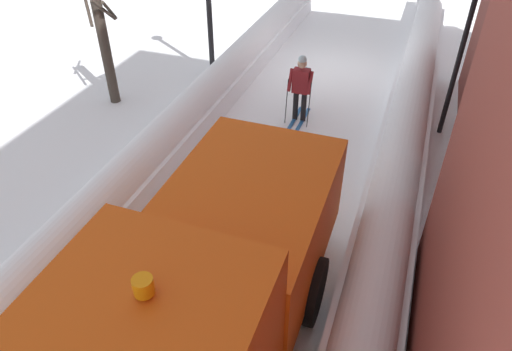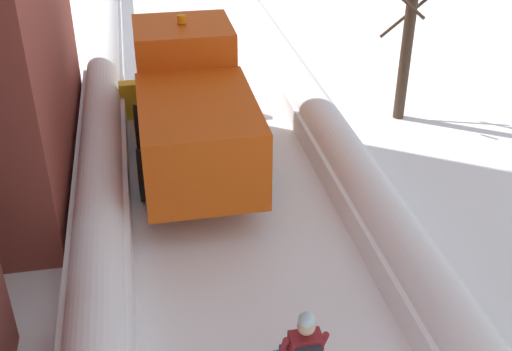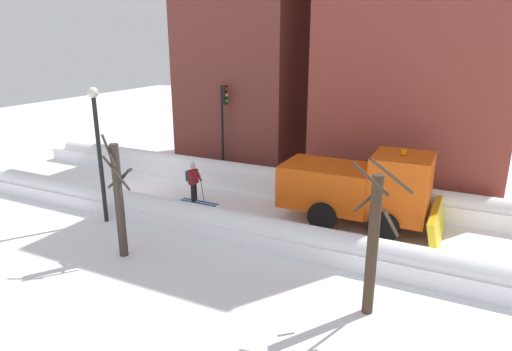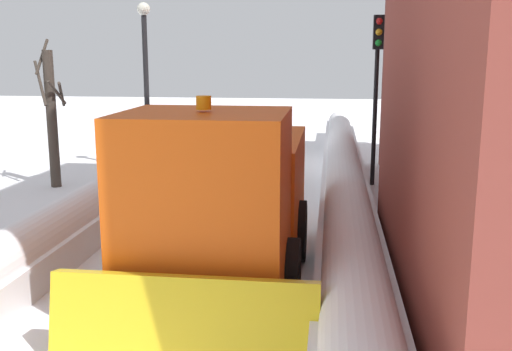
{
  "view_description": "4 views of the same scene",
  "coord_description": "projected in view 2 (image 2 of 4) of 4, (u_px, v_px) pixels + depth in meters",
  "views": [
    {
      "loc": [
        -2.52,
        14.1,
        6.43
      ],
      "look_at": [
        -0.37,
        8.1,
        1.64
      ],
      "focal_mm": 33.21,
      "sensor_mm": 36.0,
      "label": 1
    },
    {
      "loc": [
        -1.62,
        -2.37,
        7.32
      ],
      "look_at": [
        0.26,
        7.35,
        1.42
      ],
      "focal_mm": 44.85,
      "sensor_mm": 36.0,
      "label": 2
    },
    {
      "loc": [
        15.24,
        13.8,
        6.82
      ],
      "look_at": [
        0.57,
        6.54,
        1.76
      ],
      "focal_mm": 31.18,
      "sensor_mm": 36.0,
      "label": 3
    },
    {
      "loc": [
        -2.25,
        19.41,
        3.65
      ],
      "look_at": [
        -0.63,
        6.64,
        1.0
      ],
      "focal_mm": 41.55,
      "sensor_mm": 36.0,
      "label": 4
    }
  ],
  "objects": [
    {
      "name": "ground_plane",
      "position": [
        223.0,
        172.0,
        14.45
      ],
      "size": [
        80.0,
        80.0,
        0.0
      ],
      "primitive_type": "plane",
      "color": "white"
    },
    {
      "name": "snowbank_right",
      "position": [
        335.0,
        144.0,
        14.65
      ],
      "size": [
        1.1,
        36.0,
        1.02
      ],
      "color": "white",
      "rests_on": "ground"
    },
    {
      "name": "snowbank_left",
      "position": [
        102.0,
        162.0,
        13.75
      ],
      "size": [
        1.1,
        36.0,
        1.15
      ],
      "color": "white",
      "rests_on": "ground"
    },
    {
      "name": "bare_tree_mid",
      "position": [
        407.0,
        43.0,
        15.9
      ],
      "size": [
        1.3,
        1.4,
        4.34
      ],
      "color": "#3F2E21",
      "rests_on": "ground"
    },
    {
      "name": "plow_truck",
      "position": [
        192.0,
        107.0,
        13.92
      ],
      "size": [
        3.2,
        5.98,
        3.12
      ],
      "color": "#DB510F",
      "rests_on": "ground"
    }
  ]
}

